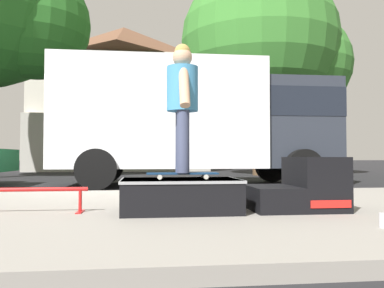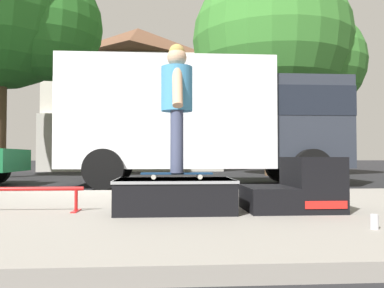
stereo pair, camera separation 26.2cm
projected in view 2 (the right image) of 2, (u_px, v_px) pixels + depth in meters
ground_plane at (92, 194)px, 7.54m from camera, size 140.00×140.00×0.00m
sidewalk_slab at (44, 214)px, 4.55m from camera, size 50.00×5.00×0.12m
skate_box at (175, 194)px, 4.30m from camera, size 1.28×0.85×0.36m
kicker_ramp at (298, 188)px, 4.40m from camera, size 1.01×0.79×0.60m
grind_rail at (10, 193)px, 4.26m from camera, size 1.58×0.28×0.27m
skateboard at (177, 174)px, 4.30m from camera, size 0.78×0.21×0.07m
skater_kid at (177, 97)px, 4.32m from camera, size 0.35×0.73×1.42m
soda_can at (374, 222)px, 3.25m from camera, size 0.07×0.07×0.13m
box_truck at (205, 118)px, 9.96m from camera, size 6.91×2.63×3.05m
street_tree_main at (280, 47)px, 15.35m from camera, size 6.77×6.15×8.27m
street_tree_neighbour at (10, 9)px, 13.81m from camera, size 6.57×5.97×9.09m
house_behind at (138, 97)px, 23.17m from camera, size 9.54×8.23×8.40m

